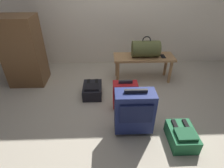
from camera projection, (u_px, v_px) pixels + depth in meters
name	position (u px, v px, depth m)	size (l,w,h in m)	color
ground_plane	(120.00, 112.00, 2.48)	(6.60, 6.60, 0.00)	#B2A893
bench	(144.00, 60.00, 3.02)	(1.00, 0.36, 0.44)	#A87A4C
duffel_bag_olive	(146.00, 49.00, 2.92)	(0.44, 0.26, 0.34)	#51562D
cell_phone	(163.00, 56.00, 2.98)	(0.07, 0.14, 0.01)	black
suitcase_upright_navy	(134.00, 111.00, 2.03)	(0.44, 0.24, 0.60)	navy
suitcase_small_red	(125.00, 95.00, 2.42)	(0.32, 0.18, 0.46)	red
backpack_green	(182.00, 136.00, 2.01)	(0.28, 0.38, 0.21)	#1E6038
backpack_dark	(92.00, 90.00, 2.77)	(0.28, 0.38, 0.21)	black
side_cabinet	(23.00, 52.00, 2.86)	(0.56, 0.44, 1.10)	brown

